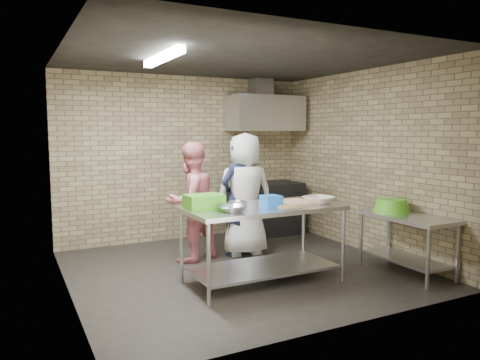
% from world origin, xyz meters
% --- Properties ---
extents(floor, '(4.20, 4.20, 0.00)m').
position_xyz_m(floor, '(0.00, 0.00, 0.00)').
color(floor, black).
rests_on(floor, ground).
extents(ceiling, '(4.20, 4.20, 0.00)m').
position_xyz_m(ceiling, '(0.00, 0.00, 2.70)').
color(ceiling, black).
rests_on(ceiling, ground).
extents(back_wall, '(4.20, 0.06, 2.70)m').
position_xyz_m(back_wall, '(0.00, 2.00, 1.35)').
color(back_wall, tan).
rests_on(back_wall, ground).
extents(front_wall, '(4.20, 0.06, 2.70)m').
position_xyz_m(front_wall, '(0.00, -2.00, 1.35)').
color(front_wall, tan).
rests_on(front_wall, ground).
extents(left_wall, '(0.06, 4.00, 2.70)m').
position_xyz_m(left_wall, '(-2.10, 0.00, 1.35)').
color(left_wall, tan).
rests_on(left_wall, ground).
extents(right_wall, '(0.06, 4.00, 2.70)m').
position_xyz_m(right_wall, '(2.10, 0.00, 1.35)').
color(right_wall, tan).
rests_on(right_wall, ground).
extents(prep_table, '(1.84, 0.92, 0.92)m').
position_xyz_m(prep_table, '(0.01, -0.57, 0.46)').
color(prep_table, '#BBBDC2').
rests_on(prep_table, floor).
extents(side_counter, '(0.60, 1.20, 0.75)m').
position_xyz_m(side_counter, '(1.80, -1.10, 0.38)').
color(side_counter, silver).
rests_on(side_counter, floor).
extents(stove, '(1.20, 0.70, 0.90)m').
position_xyz_m(stove, '(1.35, 1.65, 0.45)').
color(stove, black).
rests_on(stove, floor).
extents(range_hood, '(1.30, 0.60, 0.60)m').
position_xyz_m(range_hood, '(1.35, 1.70, 2.10)').
color(range_hood, silver).
rests_on(range_hood, back_wall).
extents(hood_duct, '(0.35, 0.30, 0.30)m').
position_xyz_m(hood_duct, '(1.35, 1.85, 2.55)').
color(hood_duct, '#A5A8AD').
rests_on(hood_duct, back_wall).
extents(wall_shelf, '(0.80, 0.20, 0.04)m').
position_xyz_m(wall_shelf, '(1.65, 1.89, 1.92)').
color(wall_shelf, '#3F2B19').
rests_on(wall_shelf, back_wall).
extents(fluorescent_fixture, '(0.10, 1.25, 0.08)m').
position_xyz_m(fluorescent_fixture, '(-1.00, 0.00, 2.64)').
color(fluorescent_fixture, white).
rests_on(fluorescent_fixture, ceiling).
extents(green_crate, '(0.41, 0.31, 0.16)m').
position_xyz_m(green_crate, '(-0.69, -0.45, 1.00)').
color(green_crate, '#3D9D1D').
rests_on(green_crate, prep_table).
extents(blue_tub, '(0.20, 0.20, 0.13)m').
position_xyz_m(blue_tub, '(0.06, -0.67, 0.99)').
color(blue_tub, blue).
rests_on(blue_tub, prep_table).
extents(cutting_board, '(0.56, 0.43, 0.03)m').
position_xyz_m(cutting_board, '(0.36, -0.59, 0.94)').
color(cutting_board, '#D9AD7D').
rests_on(cutting_board, prep_table).
extents(mixing_bowl_a, '(0.34, 0.34, 0.07)m').
position_xyz_m(mixing_bowl_a, '(-0.49, -0.77, 0.96)').
color(mixing_bowl_a, '#ACAFB3').
rests_on(mixing_bowl_a, prep_table).
extents(mixing_bowl_b, '(0.26, 0.26, 0.07)m').
position_xyz_m(mixing_bowl_b, '(-0.29, -0.52, 0.96)').
color(mixing_bowl_b, silver).
rests_on(mixing_bowl_b, prep_table).
extents(ceramic_bowl, '(0.42, 0.42, 0.09)m').
position_xyz_m(ceramic_bowl, '(0.71, -0.72, 0.97)').
color(ceramic_bowl, beige).
rests_on(ceramic_bowl, prep_table).
extents(green_basin, '(0.46, 0.46, 0.17)m').
position_xyz_m(green_basin, '(1.78, -0.85, 0.83)').
color(green_basin, '#59C626').
rests_on(green_basin, side_counter).
extents(bottle_red, '(0.07, 0.07, 0.18)m').
position_xyz_m(bottle_red, '(1.40, 1.89, 2.03)').
color(bottle_red, '#B22619').
rests_on(bottle_red, wall_shelf).
extents(bottle_green, '(0.06, 0.06, 0.15)m').
position_xyz_m(bottle_green, '(1.80, 1.89, 2.02)').
color(bottle_green, green).
rests_on(bottle_green, wall_shelf).
extents(man_navy, '(0.71, 0.58, 1.67)m').
position_xyz_m(man_navy, '(0.30, 0.65, 0.84)').
color(man_navy, black).
rests_on(man_navy, floor).
extents(woman_pink, '(0.96, 0.85, 1.65)m').
position_xyz_m(woman_pink, '(-0.41, 0.69, 0.82)').
color(woman_pink, '#D36F77').
rests_on(woman_pink, floor).
extents(woman_white, '(0.94, 0.68, 1.77)m').
position_xyz_m(woman_white, '(0.39, 0.62, 0.89)').
color(woman_white, silver).
rests_on(woman_white, floor).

